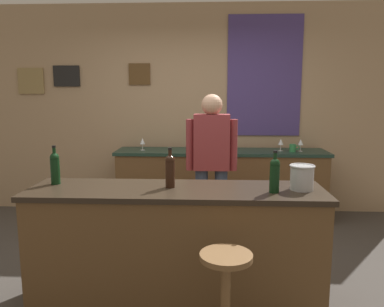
{
  "coord_description": "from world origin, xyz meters",
  "views": [
    {
      "loc": [
        0.25,
        -3.15,
        1.63
      ],
      "look_at": [
        0.08,
        0.45,
        1.05
      ],
      "focal_mm": 35.31,
      "sensor_mm": 36.0,
      "label": 1
    }
  ],
  "objects_px": {
    "wine_glass_c": "(233,141)",
    "bartender": "(211,162)",
    "wine_glass_b": "(215,143)",
    "wine_bottle_b": "(170,170)",
    "wine_glass_a": "(142,142)",
    "wine_glass_d": "(281,142)",
    "wine_bottle_a": "(55,167)",
    "ice_bucket": "(302,177)",
    "wine_bottle_c": "(275,174)",
    "coffee_mug": "(293,148)",
    "wine_glass_e": "(301,143)",
    "bar_stool": "(226,288)"
  },
  "relations": [
    {
      "from": "wine_bottle_a",
      "to": "wine_glass_d",
      "type": "distance_m",
      "value": 2.88
    },
    {
      "from": "bar_stool",
      "to": "wine_bottle_c",
      "type": "xyz_separation_m",
      "value": [
        0.36,
        0.53,
        0.6
      ]
    },
    {
      "from": "wine_glass_b",
      "to": "wine_glass_c",
      "type": "height_order",
      "value": "same"
    },
    {
      "from": "wine_bottle_a",
      "to": "ice_bucket",
      "type": "distance_m",
      "value": 1.9
    },
    {
      "from": "wine_bottle_a",
      "to": "bartender",
      "type": "bearing_deg",
      "value": 37.25
    },
    {
      "from": "wine_glass_c",
      "to": "bartender",
      "type": "bearing_deg",
      "value": -104.38
    },
    {
      "from": "wine_glass_b",
      "to": "coffee_mug",
      "type": "bearing_deg",
      "value": 0.66
    },
    {
      "from": "ice_bucket",
      "to": "wine_glass_e",
      "type": "bearing_deg",
      "value": 77.06
    },
    {
      "from": "wine_glass_b",
      "to": "wine_glass_a",
      "type": "bearing_deg",
      "value": 177.05
    },
    {
      "from": "wine_bottle_b",
      "to": "wine_glass_d",
      "type": "relative_size",
      "value": 1.97
    },
    {
      "from": "wine_bottle_c",
      "to": "wine_glass_c",
      "type": "distance_m",
      "value": 2.2
    },
    {
      "from": "ice_bucket",
      "to": "wine_glass_a",
      "type": "relative_size",
      "value": 1.21
    },
    {
      "from": "ice_bucket",
      "to": "wine_glass_c",
      "type": "xyz_separation_m",
      "value": [
        -0.39,
        2.11,
        -0.01
      ]
    },
    {
      "from": "wine_glass_b",
      "to": "coffee_mug",
      "type": "height_order",
      "value": "wine_glass_b"
    },
    {
      "from": "wine_bottle_c",
      "to": "coffee_mug",
      "type": "xyz_separation_m",
      "value": [
        0.58,
        2.07,
        -0.11
      ]
    },
    {
      "from": "wine_bottle_c",
      "to": "wine_bottle_b",
      "type": "bearing_deg",
      "value": 171.76
    },
    {
      "from": "bartender",
      "to": "ice_bucket",
      "type": "bearing_deg",
      "value": -57.15
    },
    {
      "from": "bar_stool",
      "to": "wine_glass_a",
      "type": "bearing_deg",
      "value": 110.14
    },
    {
      "from": "ice_bucket",
      "to": "wine_glass_b",
      "type": "relative_size",
      "value": 1.21
    },
    {
      "from": "bartender",
      "to": "wine_bottle_a",
      "type": "bearing_deg",
      "value": -142.75
    },
    {
      "from": "wine_bottle_a",
      "to": "wine_bottle_b",
      "type": "xyz_separation_m",
      "value": [
        0.91,
        -0.07,
        0.0
      ]
    },
    {
      "from": "wine_glass_a",
      "to": "wine_glass_b",
      "type": "xyz_separation_m",
      "value": [
        0.93,
        -0.05,
        0.0
      ]
    },
    {
      "from": "bar_stool",
      "to": "wine_bottle_a",
      "type": "xyz_separation_m",
      "value": [
        -1.32,
        0.71,
        0.6
      ]
    },
    {
      "from": "bartender",
      "to": "wine_glass_a",
      "type": "distance_m",
      "value": 1.33
    },
    {
      "from": "wine_bottle_b",
      "to": "wine_glass_a",
      "type": "relative_size",
      "value": 1.97
    },
    {
      "from": "wine_glass_c",
      "to": "coffee_mug",
      "type": "relative_size",
      "value": 1.24
    },
    {
      "from": "wine_glass_b",
      "to": "wine_glass_d",
      "type": "height_order",
      "value": "same"
    },
    {
      "from": "wine_bottle_b",
      "to": "wine_glass_e",
      "type": "bearing_deg",
      "value": 54.16
    },
    {
      "from": "bar_stool",
      "to": "wine_glass_c",
      "type": "bearing_deg",
      "value": 85.94
    },
    {
      "from": "wine_glass_a",
      "to": "wine_glass_c",
      "type": "height_order",
      "value": "same"
    },
    {
      "from": "wine_bottle_a",
      "to": "wine_glass_e",
      "type": "distance_m",
      "value": 3.05
    },
    {
      "from": "bar_stool",
      "to": "wine_glass_c",
      "type": "xyz_separation_m",
      "value": [
        0.19,
        2.73,
        0.55
      ]
    },
    {
      "from": "wine_glass_a",
      "to": "wine_glass_e",
      "type": "bearing_deg",
      "value": 0.23
    },
    {
      "from": "bartender",
      "to": "wine_glass_b",
      "type": "bearing_deg",
      "value": 87.06
    },
    {
      "from": "wine_glass_c",
      "to": "wine_glass_e",
      "type": "height_order",
      "value": "same"
    },
    {
      "from": "wine_glass_d",
      "to": "bartender",
      "type": "bearing_deg",
      "value": -131.0
    },
    {
      "from": "wine_glass_c",
      "to": "wine_glass_d",
      "type": "bearing_deg",
      "value": -6.41
    },
    {
      "from": "bartender",
      "to": "wine_bottle_b",
      "type": "height_order",
      "value": "bartender"
    },
    {
      "from": "wine_bottle_b",
      "to": "wine_glass_d",
      "type": "distance_m",
      "value": 2.35
    },
    {
      "from": "bar_stool",
      "to": "wine_bottle_b",
      "type": "xyz_separation_m",
      "value": [
        -0.4,
        0.65,
        0.6
      ]
    },
    {
      "from": "wine_glass_b",
      "to": "wine_glass_e",
      "type": "height_order",
      "value": "same"
    },
    {
      "from": "bartender",
      "to": "coffee_mug",
      "type": "distance_m",
      "value": 1.4
    },
    {
      "from": "wine_glass_a",
      "to": "wine_glass_b",
      "type": "height_order",
      "value": "same"
    },
    {
      "from": "wine_bottle_b",
      "to": "coffee_mug",
      "type": "bearing_deg",
      "value": 55.56
    },
    {
      "from": "wine_glass_b",
      "to": "wine_glass_e",
      "type": "distance_m",
      "value": 1.08
    },
    {
      "from": "wine_bottle_a",
      "to": "wine_glass_e",
      "type": "bearing_deg",
      "value": 39.35
    },
    {
      "from": "ice_bucket",
      "to": "wine_glass_d",
      "type": "distance_m",
      "value": 2.06
    },
    {
      "from": "bartender",
      "to": "wine_glass_a",
      "type": "xyz_separation_m",
      "value": [
        -0.88,
        0.99,
        0.07
      ]
    },
    {
      "from": "wine_glass_c",
      "to": "coffee_mug",
      "type": "xyz_separation_m",
      "value": [
        0.75,
        -0.13,
        -0.06
      ]
    },
    {
      "from": "wine_bottle_c",
      "to": "wine_bottle_a",
      "type": "bearing_deg",
      "value": 173.99
    }
  ]
}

